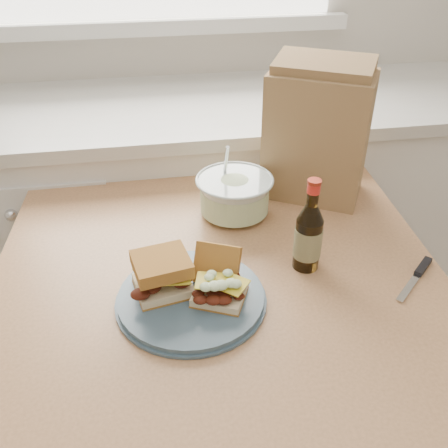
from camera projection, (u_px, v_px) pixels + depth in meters
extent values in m
cube|color=white|center=(180.00, 226.00, 1.92)|extent=(2.40, 0.60, 0.90)
cube|color=silver|center=(174.00, 108.00, 1.66)|extent=(2.50, 0.64, 0.04)
cube|color=tan|center=(218.00, 277.00, 1.12)|extent=(1.04, 1.04, 0.04)
cube|color=tan|center=(75.00, 297.00, 1.67)|extent=(0.07, 0.07, 0.78)
cube|color=tan|center=(330.00, 278.00, 1.75)|extent=(0.07, 0.07, 0.78)
cylinder|color=#405868|center=(191.00, 298.00, 1.01)|extent=(0.30, 0.30, 0.02)
cube|color=beige|center=(163.00, 286.00, 1.01)|extent=(0.13, 0.12, 0.02)
cube|color=yellow|center=(162.00, 273.00, 0.99)|extent=(0.07, 0.07, 0.00)
cube|color=olive|center=(161.00, 264.00, 0.98)|extent=(0.13, 0.12, 0.03)
cube|color=beige|center=(220.00, 294.00, 0.99)|extent=(0.13, 0.12, 0.02)
cube|color=yellow|center=(220.00, 282.00, 0.98)|extent=(0.08, 0.08, 0.00)
cube|color=olive|center=(217.00, 264.00, 1.03)|extent=(0.11, 0.10, 0.08)
cone|color=silver|center=(234.00, 197.00, 1.27)|extent=(0.19, 0.19, 0.10)
cylinder|color=white|center=(234.00, 198.00, 1.27)|extent=(0.17, 0.17, 0.07)
torus|color=silver|center=(235.00, 180.00, 1.24)|extent=(0.20, 0.20, 0.01)
cylinder|color=silver|center=(226.00, 164.00, 1.24)|extent=(0.01, 0.08, 0.13)
cylinder|color=black|center=(307.00, 244.00, 1.08)|extent=(0.06, 0.06, 0.12)
cone|color=black|center=(311.00, 213.00, 1.04)|extent=(0.06, 0.06, 0.04)
cylinder|color=black|center=(313.00, 194.00, 1.01)|extent=(0.02, 0.02, 0.05)
cylinder|color=red|center=(314.00, 188.00, 1.00)|extent=(0.03, 0.03, 0.02)
cylinder|color=maroon|center=(315.00, 182.00, 1.00)|extent=(0.03, 0.03, 0.01)
cylinder|color=#3A4221|center=(308.00, 242.00, 1.08)|extent=(0.06, 0.06, 0.07)
cube|color=silver|center=(410.00, 286.00, 1.05)|extent=(0.10, 0.09, 0.00)
cube|color=black|center=(423.00, 266.00, 1.10)|extent=(0.06, 0.06, 0.01)
cube|color=#A07A4D|center=(317.00, 136.00, 1.30)|extent=(0.30, 0.27, 0.33)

